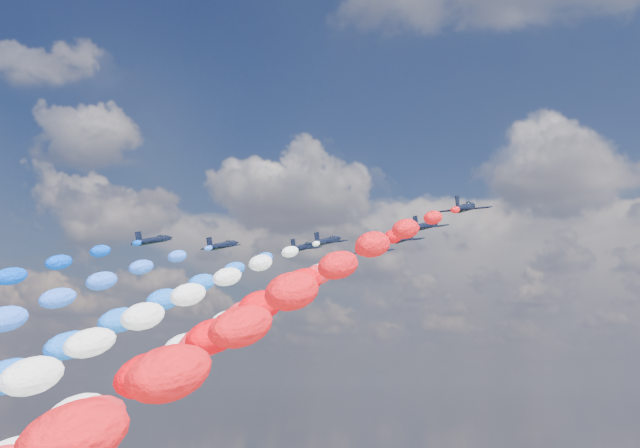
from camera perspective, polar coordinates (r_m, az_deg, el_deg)
The scene contains 14 objects.
jet_0 at distance 159.27m, azimuth -11.02°, elevation -1.07°, with size 7.85×10.53×2.32m, color black, non-canonical shape.
jet_1 at distance 163.28m, azimuth -6.52°, elevation -1.42°, with size 7.85×10.53×2.32m, color black, non-canonical shape.
jet_2 at distance 164.42m, azimuth -1.17°, elevation -1.55°, with size 7.85×10.53×2.32m, color black, non-canonical shape.
trail_2 at distance 111.14m, azimuth -18.13°, elevation -10.25°, with size 5.87×126.01×55.68m, color blue, non-canonical shape.
jet_3 at distance 157.00m, azimuth 0.50°, elevation -1.13°, with size 7.85×10.53×2.32m, color black, non-canonical shape.
trail_3 at distance 102.60m, azimuth -16.88°, elevation -10.35°, with size 5.87×126.01×55.68m, color white, non-canonical shape.
jet_4 at distance 167.97m, azimuth 3.67°, elevation -1.72°, with size 7.85×10.53×2.32m, color black, non-canonical shape.
trail_4 at distance 110.89m, azimuth -10.53°, elevation -10.59°, with size 5.87×126.01×55.68m, color white, non-canonical shape.
jet_5 at distance 155.11m, azimuth 5.53°, elevation -0.97°, with size 7.85×10.53×2.32m, color black, non-canonical shape.
trail_5 at distance 96.96m, azimuth -9.50°, elevation -10.67°, with size 5.87×126.01×55.68m, color red, non-canonical shape.
jet_6 at distance 142.80m, azimuth 7.02°, elevation -0.12°, with size 7.85×10.53×2.32m, color black, non-canonical shape.
trail_6 at distance 83.88m, azimuth -9.24°, elevation -10.74°, with size 5.87×126.01×55.68m, color #F4050E, non-canonical shape.
jet_7 at distance 128.75m, azimuth 9.60°, elevation 1.08°, with size 7.85×10.53×2.32m, color black, non-canonical shape.
trail_7 at distance 68.40m, azimuth -7.88°, elevation -10.87°, with size 5.87×126.01×55.68m, color red, non-canonical shape.
Camera 1 is at (70.83, -126.72, 78.89)m, focal length 48.23 mm.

